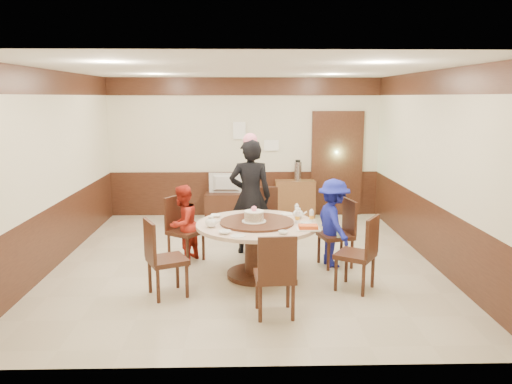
{
  "coord_description": "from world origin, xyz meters",
  "views": [
    {
      "loc": [
        -0.02,
        -7.17,
        2.42
      ],
      "look_at": [
        0.15,
        -0.27,
        1.1
      ],
      "focal_mm": 35.0,
      "sensor_mm": 36.0,
      "label": 1
    }
  ],
  "objects_px": {
    "shrimp_platter": "(308,228)",
    "person_red": "(183,224)",
    "person_standing": "(250,197)",
    "banquet_table": "(257,239)",
    "thermos": "(298,171)",
    "side_cabinet": "(295,199)",
    "tv_stand": "(226,205)",
    "birthday_cake": "(254,216)",
    "television": "(226,183)",
    "person_blue": "(334,223)"
  },
  "relations": [
    {
      "from": "birthday_cake",
      "to": "tv_stand",
      "type": "distance_m",
      "value": 3.54
    },
    {
      "from": "banquet_table",
      "to": "side_cabinet",
      "type": "relative_size",
      "value": 2.04
    },
    {
      "from": "person_blue",
      "to": "television",
      "type": "bearing_deg",
      "value": 16.02
    },
    {
      "from": "banquet_table",
      "to": "shrimp_platter",
      "type": "height_order",
      "value": "shrimp_platter"
    },
    {
      "from": "birthday_cake",
      "to": "thermos",
      "type": "relative_size",
      "value": 0.86
    },
    {
      "from": "shrimp_platter",
      "to": "thermos",
      "type": "xyz_separation_m",
      "value": [
        0.28,
        3.81,
        0.16
      ]
    },
    {
      "from": "banquet_table",
      "to": "side_cabinet",
      "type": "distance_m",
      "value": 3.56
    },
    {
      "from": "side_cabinet",
      "to": "banquet_table",
      "type": "bearing_deg",
      "value": -104.22
    },
    {
      "from": "person_blue",
      "to": "shrimp_platter",
      "type": "distance_m",
      "value": 0.92
    },
    {
      "from": "person_standing",
      "to": "side_cabinet",
      "type": "bearing_deg",
      "value": -112.49
    },
    {
      "from": "person_standing",
      "to": "television",
      "type": "xyz_separation_m",
      "value": [
        -0.46,
        2.33,
        -0.19
      ]
    },
    {
      "from": "banquet_table",
      "to": "person_blue",
      "type": "xyz_separation_m",
      "value": [
        1.12,
        0.42,
        0.1
      ]
    },
    {
      "from": "banquet_table",
      "to": "thermos",
      "type": "relative_size",
      "value": 4.3
    },
    {
      "from": "person_standing",
      "to": "person_red",
      "type": "relative_size",
      "value": 1.55
    },
    {
      "from": "television",
      "to": "thermos",
      "type": "distance_m",
      "value": 1.47
    },
    {
      "from": "television",
      "to": "banquet_table",
      "type": "bearing_deg",
      "value": 103.42
    },
    {
      "from": "side_cabinet",
      "to": "television",
      "type": "bearing_deg",
      "value": -178.77
    },
    {
      "from": "banquet_table",
      "to": "tv_stand",
      "type": "relative_size",
      "value": 1.92
    },
    {
      "from": "television",
      "to": "person_standing",
      "type": "bearing_deg",
      "value": 105.75
    },
    {
      "from": "banquet_table",
      "to": "person_red",
      "type": "bearing_deg",
      "value": 148.95
    },
    {
      "from": "person_red",
      "to": "birthday_cake",
      "type": "height_order",
      "value": "person_red"
    },
    {
      "from": "person_standing",
      "to": "person_blue",
      "type": "relative_size",
      "value": 1.41
    },
    {
      "from": "television",
      "to": "side_cabinet",
      "type": "xyz_separation_m",
      "value": [
        1.4,
        0.03,
        -0.33
      ]
    },
    {
      "from": "banquet_table",
      "to": "person_red",
      "type": "relative_size",
      "value": 1.41
    },
    {
      "from": "tv_stand",
      "to": "thermos",
      "type": "height_order",
      "value": "thermos"
    },
    {
      "from": "person_standing",
      "to": "television",
      "type": "bearing_deg",
      "value": -79.54
    },
    {
      "from": "shrimp_platter",
      "to": "television",
      "type": "height_order",
      "value": "television"
    },
    {
      "from": "person_standing",
      "to": "side_cabinet",
      "type": "distance_m",
      "value": 2.59
    },
    {
      "from": "person_standing",
      "to": "birthday_cake",
      "type": "distance_m",
      "value": 1.12
    },
    {
      "from": "birthday_cake",
      "to": "television",
      "type": "bearing_deg",
      "value": 98.11
    },
    {
      "from": "banquet_table",
      "to": "person_red",
      "type": "distance_m",
      "value": 1.26
    },
    {
      "from": "side_cabinet",
      "to": "person_standing",
      "type": "bearing_deg",
      "value": -111.8
    },
    {
      "from": "person_red",
      "to": "thermos",
      "type": "height_order",
      "value": "person_red"
    },
    {
      "from": "shrimp_platter",
      "to": "person_red",
      "type": "bearing_deg",
      "value": 149.61
    },
    {
      "from": "person_red",
      "to": "television",
      "type": "relative_size",
      "value": 1.64
    },
    {
      "from": "banquet_table",
      "to": "thermos",
      "type": "bearing_deg",
      "value": 75.0
    },
    {
      "from": "tv_stand",
      "to": "side_cabinet",
      "type": "height_order",
      "value": "side_cabinet"
    },
    {
      "from": "shrimp_platter",
      "to": "tv_stand",
      "type": "bearing_deg",
      "value": 107.3
    },
    {
      "from": "person_red",
      "to": "side_cabinet",
      "type": "height_order",
      "value": "person_red"
    },
    {
      "from": "birthday_cake",
      "to": "thermos",
      "type": "height_order",
      "value": "thermos"
    },
    {
      "from": "person_blue",
      "to": "tv_stand",
      "type": "xyz_separation_m",
      "value": [
        -1.65,
        3.0,
        -0.39
      ]
    },
    {
      "from": "person_red",
      "to": "thermos",
      "type": "xyz_separation_m",
      "value": [
        2.0,
        2.8,
        0.36
      ]
    },
    {
      "from": "person_red",
      "to": "television",
      "type": "bearing_deg",
      "value": -164.51
    },
    {
      "from": "shrimp_platter",
      "to": "tv_stand",
      "type": "xyz_separation_m",
      "value": [
        -1.18,
        3.78,
        -0.53
      ]
    },
    {
      "from": "banquet_table",
      "to": "birthday_cake",
      "type": "xyz_separation_m",
      "value": [
        -0.04,
        -0.03,
        0.32
      ]
    },
    {
      "from": "person_standing",
      "to": "person_red",
      "type": "bearing_deg",
      "value": 23.0
    },
    {
      "from": "thermos",
      "to": "banquet_table",
      "type": "bearing_deg",
      "value": -105.0
    },
    {
      "from": "person_standing",
      "to": "shrimp_platter",
      "type": "relative_size",
      "value": 5.97
    },
    {
      "from": "banquet_table",
      "to": "person_red",
      "type": "xyz_separation_m",
      "value": [
        -1.07,
        0.65,
        0.04
      ]
    },
    {
      "from": "side_cabinet",
      "to": "thermos",
      "type": "distance_m",
      "value": 0.57
    }
  ]
}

